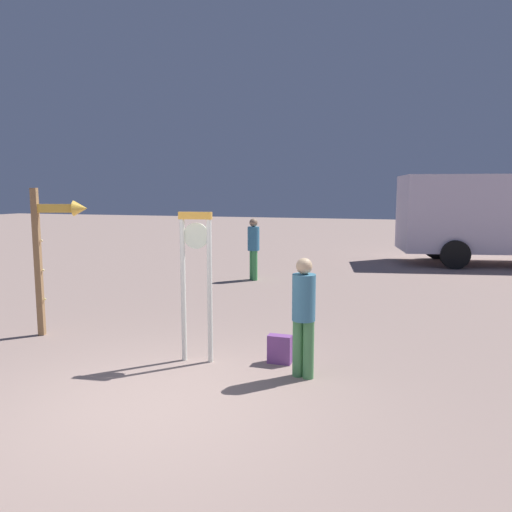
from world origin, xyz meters
The scene contains 7 objects.
ground_plane centered at (0.00, 0.00, 0.00)m, with size 80.00×80.00×0.00m, color gray.
standing_clock centered at (-0.12, 1.57, 1.29)m, with size 0.47×0.14×2.12m.
arrow_sign centered at (-2.89, 2.01, 1.62)m, with size 0.91×0.45×2.46m.
person_near_clock centered at (1.44, 1.43, 0.87)m, with size 0.30×0.30×1.56m.
backpack centered at (1.02, 1.84, 0.20)m, with size 0.33×0.20×0.40m.
person_distant centered at (-1.38, 7.96, 0.94)m, with size 0.32×0.32×1.68m.
box_truck_near centered at (5.35, 13.20, 1.61)m, with size 7.03×3.69×2.94m.
Camera 1 is at (2.73, -4.55, 2.39)m, focal length 34.21 mm.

